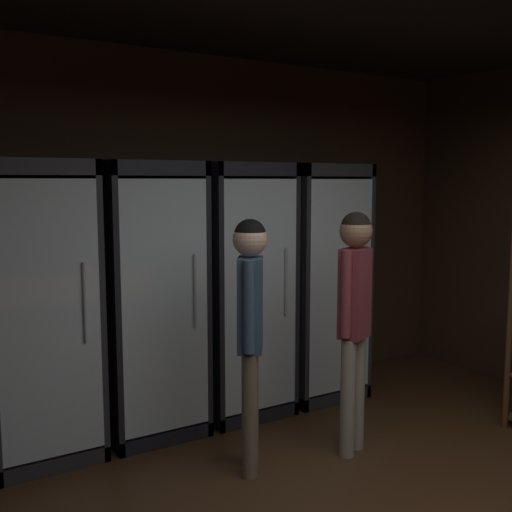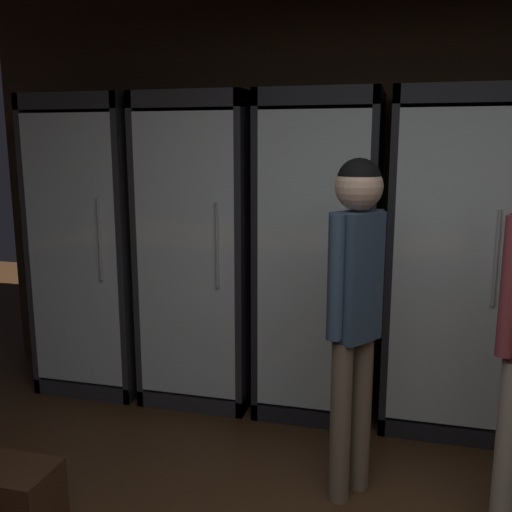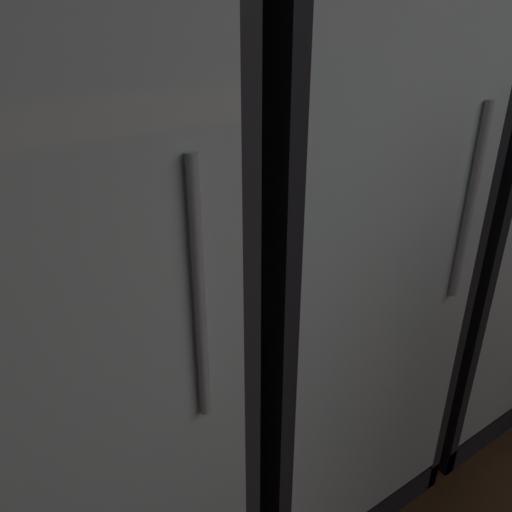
{
  "view_description": "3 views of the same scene",
  "coord_description": "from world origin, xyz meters",
  "px_view_note": "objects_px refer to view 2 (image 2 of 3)",
  "views": [
    {
      "loc": [
        -2.13,
        -1.37,
        1.81
      ],
      "look_at": [
        0.14,
        2.28,
        1.28
      ],
      "focal_mm": 42.49,
      "sensor_mm": 36.0,
      "label": 1
    },
    {
      "loc": [
        -0.06,
        -0.81,
        1.65
      ],
      "look_at": [
        -0.94,
        2.57,
        0.96
      ],
      "focal_mm": 40.32,
      "sensor_mm": 36.0,
      "label": 2
    },
    {
      "loc": [
        -1.46,
        1.61,
        1.53
      ],
      "look_at": [
        -0.82,
        2.51,
        0.98
      ],
      "focal_mm": 36.92,
      "sensor_mm": 36.0,
      "label": 3
    }
  ],
  "objects_px": {
    "cooler_center": "(321,256)",
    "cooler_right": "(447,264)",
    "cooler_far_left": "(103,247)",
    "cooler_left": "(206,251)",
    "shopper_far": "(355,290)",
    "wine_crate_floor": "(17,498)"
  },
  "relations": [
    {
      "from": "cooler_left",
      "to": "cooler_right",
      "type": "relative_size",
      "value": 1.0
    },
    {
      "from": "cooler_left",
      "to": "cooler_center",
      "type": "xyz_separation_m",
      "value": [
        0.75,
        0.0,
        -0.0
      ]
    },
    {
      "from": "cooler_center",
      "to": "shopper_far",
      "type": "bearing_deg",
      "value": -73.08
    },
    {
      "from": "cooler_far_left",
      "to": "cooler_center",
      "type": "distance_m",
      "value": 1.5
    },
    {
      "from": "cooler_right",
      "to": "shopper_far",
      "type": "bearing_deg",
      "value": -114.98
    },
    {
      "from": "cooler_far_left",
      "to": "cooler_right",
      "type": "bearing_deg",
      "value": 0.02
    },
    {
      "from": "cooler_far_left",
      "to": "cooler_left",
      "type": "relative_size",
      "value": 1.0
    },
    {
      "from": "shopper_far",
      "to": "wine_crate_floor",
      "type": "height_order",
      "value": "shopper_far"
    },
    {
      "from": "cooler_right",
      "to": "cooler_center",
      "type": "bearing_deg",
      "value": 179.89
    },
    {
      "from": "cooler_center",
      "to": "cooler_right",
      "type": "relative_size",
      "value": 1.0
    },
    {
      "from": "cooler_far_left",
      "to": "cooler_right",
      "type": "height_order",
      "value": "same"
    },
    {
      "from": "cooler_center",
      "to": "shopper_far",
      "type": "height_order",
      "value": "cooler_center"
    },
    {
      "from": "cooler_left",
      "to": "shopper_far",
      "type": "height_order",
      "value": "cooler_left"
    },
    {
      "from": "cooler_far_left",
      "to": "cooler_right",
      "type": "xyz_separation_m",
      "value": [
        2.25,
        0.0,
        -0.0
      ]
    },
    {
      "from": "cooler_left",
      "to": "cooler_right",
      "type": "xyz_separation_m",
      "value": [
        1.5,
        -0.0,
        -0.01
      ]
    },
    {
      "from": "cooler_left",
      "to": "cooler_center",
      "type": "bearing_deg",
      "value": 0.06
    },
    {
      "from": "cooler_left",
      "to": "cooler_right",
      "type": "distance_m",
      "value": 1.5
    },
    {
      "from": "cooler_left",
      "to": "shopper_far",
      "type": "xyz_separation_m",
      "value": [
        1.05,
        -0.97,
        0.05
      ]
    },
    {
      "from": "cooler_right",
      "to": "wine_crate_floor",
      "type": "relative_size",
      "value": 5.88
    },
    {
      "from": "cooler_center",
      "to": "shopper_far",
      "type": "distance_m",
      "value": 1.02
    },
    {
      "from": "cooler_left",
      "to": "wine_crate_floor",
      "type": "relative_size",
      "value": 5.88
    },
    {
      "from": "cooler_far_left",
      "to": "wine_crate_floor",
      "type": "bearing_deg",
      "value": -74.82
    }
  ]
}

